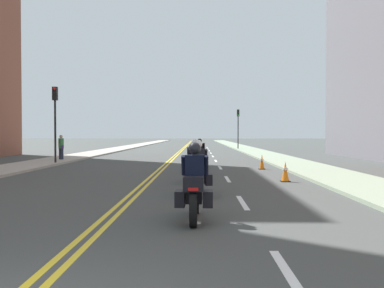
{
  "coord_description": "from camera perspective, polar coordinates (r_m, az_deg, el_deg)",
  "views": [
    {
      "loc": [
        1.95,
        -3.52,
        1.82
      ],
      "look_at": [
        1.64,
        17.23,
        1.35
      ],
      "focal_mm": 40.59,
      "sensor_mm": 36.0,
      "label": 1
    }
  ],
  "objects": [
    {
      "name": "traffic_light_far",
      "position": [
        51.76,
        6.08,
        2.89
      ],
      "size": [
        0.28,
        0.38,
        4.75
      ],
      "color": "black",
      "rests_on": "ground"
    },
    {
      "name": "motorcycle_0",
      "position": [
        9.12,
        0.33,
        -6.02
      ],
      "size": [
        0.77,
        2.15,
        1.65
      ],
      "rotation": [
        0.0,
        0.0,
        -0.03
      ],
      "color": "black",
      "rests_on": "ground"
    },
    {
      "name": "centreline_yellow_outer",
      "position": [
        51.58,
        -1.16,
        -0.72
      ],
      "size": [
        0.12,
        132.0,
        0.01
      ],
      "primitive_type": "cube",
      "color": "yellow",
      "rests_on": "ground"
    },
    {
      "name": "traffic_cone_0",
      "position": [
        22.77,
        9.18,
        -2.33
      ],
      "size": [
        0.32,
        0.32,
        0.78
      ],
      "color": "black",
      "rests_on": "ground"
    },
    {
      "name": "ground_plane",
      "position": [
        51.59,
        -1.3,
        -0.73
      ],
      "size": [
        264.0,
        264.0,
        0.0
      ],
      "primitive_type": "plane",
      "color": "#424543"
    },
    {
      "name": "traffic_cone_1",
      "position": [
        17.0,
        12.17,
        -3.59
      ],
      "size": [
        0.36,
        0.36,
        0.77
      ],
      "color": "black",
      "rests_on": "ground"
    },
    {
      "name": "centreline_yellow_inner",
      "position": [
        51.59,
        -1.43,
        -0.72
      ],
      "size": [
        0.12,
        132.0,
        0.01
      ],
      "primitive_type": "cube",
      "color": "yellow",
      "rests_on": "ground"
    },
    {
      "name": "traffic_light_near",
      "position": [
        27.26,
        -17.55,
        4.2
      ],
      "size": [
        0.28,
        0.38,
        4.65
      ],
      "color": "black",
      "rests_on": "ground"
    },
    {
      "name": "motorcycle_1",
      "position": [
        12.89,
        0.82,
        -3.82
      ],
      "size": [
        0.78,
        2.24,
        1.66
      ],
      "rotation": [
        0.0,
        0.0,
        0.06
      ],
      "color": "black",
      "rests_on": "ground"
    },
    {
      "name": "lane_dashes_white",
      "position": [
        32.59,
        2.93,
        -1.9
      ],
      "size": [
        0.14,
        56.4,
        0.01
      ],
      "color": "silver",
      "rests_on": "ground"
    },
    {
      "name": "motorcycle_4",
      "position": [
        24.31,
        1.01,
        -1.45
      ],
      "size": [
        0.77,
        2.24,
        1.58
      ],
      "rotation": [
        0.0,
        0.0,
        -0.02
      ],
      "color": "black",
      "rests_on": "ground"
    },
    {
      "name": "sidewalk_left",
      "position": [
        52.44,
        -9.72,
        -0.64
      ],
      "size": [
        2.91,
        144.0,
        0.12
      ],
      "primitive_type": "cube",
      "color": "#A59F93",
      "rests_on": "ground"
    },
    {
      "name": "motorcycle_2",
      "position": [
        16.37,
        0.36,
        -2.76
      ],
      "size": [
        0.76,
        2.18,
        1.58
      ],
      "rotation": [
        0.0,
        0.0,
        0.0
      ],
      "color": "black",
      "rests_on": "ground"
    },
    {
      "name": "pedestrian_0",
      "position": [
        30.49,
        -16.82,
        -0.45
      ],
      "size": [
        0.44,
        0.46,
        1.77
      ],
      "rotation": [
        0.0,
        0.0,
        5.45
      ],
      "color": "#212B3A",
      "rests_on": "ground"
    },
    {
      "name": "motorcycle_3",
      "position": [
        20.52,
        0.48,
        -2.0
      ],
      "size": [
        0.78,
        2.19,
        1.59
      ],
      "rotation": [
        0.0,
        0.0,
        0.04
      ],
      "color": "black",
      "rests_on": "ground"
    },
    {
      "name": "sidewalk_right",
      "position": [
        51.87,
        7.23,
        -0.66
      ],
      "size": [
        2.91,
        144.0,
        0.12
      ],
      "primitive_type": "cube",
      "color": "gray",
      "rests_on": "ground"
    }
  ]
}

